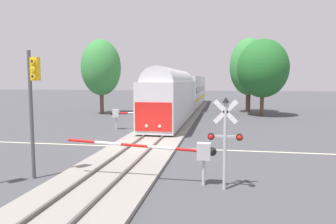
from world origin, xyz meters
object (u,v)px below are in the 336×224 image
at_px(oak_far_right, 263,68).
at_px(elm_centre_background, 249,67).
at_px(commuter_train, 185,92).
at_px(crossing_signal_mast, 225,134).
at_px(crossing_gate_near, 184,151).
at_px(crossing_gate_far, 124,114).
at_px(traffic_signal_median, 33,94).
at_px(oak_behind_train, 101,68).

bearing_deg(oak_far_right, elm_centre_background, 108.38).
bearing_deg(commuter_train, crossing_signal_mast, -80.18).
distance_m(commuter_train, crossing_signal_mast, 30.04).
bearing_deg(crossing_gate_near, crossing_gate_far, 117.05).
distance_m(crossing_signal_mast, traffic_signal_median, 8.40).
distance_m(elm_centre_background, oak_behind_train, 19.45).
relative_size(crossing_gate_near, crossing_signal_mast, 1.76).
height_order(crossing_gate_far, oak_far_right, oak_far_right).
bearing_deg(traffic_signal_median, oak_far_right, 64.56).
bearing_deg(commuter_train, oak_behind_train, -161.83).
bearing_deg(traffic_signal_median, crossing_gate_near, 3.39).
distance_m(crossing_signal_mast, oak_far_right, 27.76).
bearing_deg(elm_centre_background, commuter_train, -169.61).
distance_m(oak_far_right, oak_behind_train, 20.16).
height_order(traffic_signal_median, oak_behind_train, oak_behind_train).
bearing_deg(traffic_signal_median, crossing_signal_mast, -0.20).
bearing_deg(oak_behind_train, crossing_gate_near, -61.78).
bearing_deg(crossing_gate_far, traffic_signal_median, -88.30).
bearing_deg(oak_far_right, crossing_gate_far, -135.69).
height_order(traffic_signal_median, elm_centre_background, elm_centre_background).
bearing_deg(crossing_gate_near, crossing_signal_mast, -14.07).
xyz_separation_m(crossing_gate_near, elm_centre_background, (4.98, 30.72, 4.71)).
distance_m(commuter_train, crossing_gate_near, 29.41).
xyz_separation_m(crossing_gate_far, elm_centre_background, (11.99, 17.00, 4.71)).
distance_m(crossing_gate_near, crossing_signal_mast, 1.92).
height_order(elm_centre_background, oak_behind_train, elm_centre_background).
relative_size(traffic_signal_median, oak_far_right, 0.61).
xyz_separation_m(commuter_train, traffic_signal_median, (-3.14, -29.57, 1.01)).
distance_m(crossing_gate_far, traffic_signal_median, 14.32).
height_order(crossing_gate_far, elm_centre_background, elm_centre_background).
distance_m(commuter_train, oak_far_right, 10.50).
bearing_deg(crossing_gate_far, oak_behind_train, 119.52).
bearing_deg(crossing_gate_far, oak_far_right, 44.31).
height_order(commuter_train, crossing_gate_far, commuter_train).
bearing_deg(oak_far_right, oak_behind_train, -177.28).
distance_m(crossing_gate_near, crossing_gate_far, 15.41).
distance_m(crossing_gate_far, oak_far_right, 19.11).
height_order(commuter_train, traffic_signal_median, traffic_signal_median).
xyz_separation_m(commuter_train, crossing_gate_near, (3.45, -29.18, -1.36)).
height_order(crossing_gate_near, elm_centre_background, elm_centre_background).
relative_size(crossing_gate_far, oak_behind_train, 0.64).
height_order(commuter_train, elm_centre_background, elm_centre_background).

